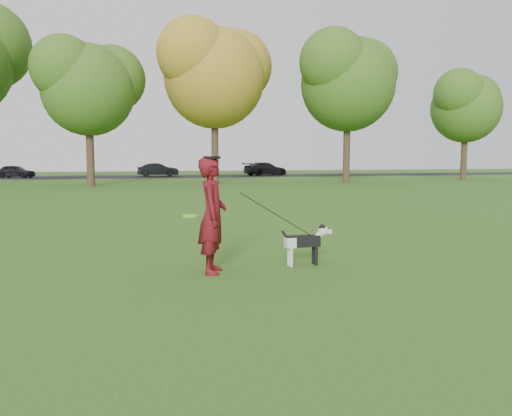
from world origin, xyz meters
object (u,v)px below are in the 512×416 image
object	(u,v)px
car_left	(15,171)
man	(212,215)
dog	(307,240)
car_right	(266,169)
car_mid	(158,170)

from	to	relation	value
car_left	man	bearing A→B (deg)	-145.80
dog	car_right	world-z (taller)	car_right
man	car_right	distance (m)	41.49
dog	car_mid	size ratio (longest dim) A/B	0.24
man	car_mid	bearing A→B (deg)	13.36
man	car_mid	xyz separation A→B (m)	(1.69, 39.71, -0.25)
man	car_right	bearing A→B (deg)	-1.05
car_left	car_right	world-z (taller)	car_right
man	car_mid	size ratio (longest dim) A/B	0.47
man	car_left	world-z (taller)	man
dog	car_right	xyz separation A→B (m)	(10.44, 39.56, 0.25)
car_mid	dog	bearing A→B (deg)	-172.63
dog	car_left	distance (m)	41.36
man	dog	distance (m)	1.65
man	dog	xyz separation A→B (m)	(1.58, 0.16, -0.47)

